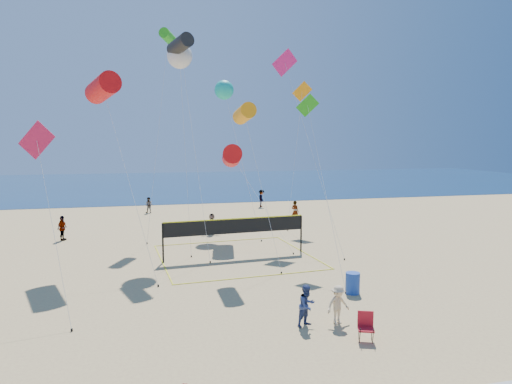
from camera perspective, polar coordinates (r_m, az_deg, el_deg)
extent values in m
plane|color=tan|center=(14.66, 3.88, -21.53)|extent=(120.00, 120.00, 0.00)
cube|color=navy|center=(74.78, -10.16, 1.09)|extent=(140.00, 50.00, 0.03)
imported|color=navy|center=(17.54, 6.38, -13.91)|extent=(0.95, 0.88, 1.57)
imported|color=beige|center=(17.92, 10.22, -13.68)|extent=(1.05, 0.74, 1.47)
imported|color=gray|center=(34.28, -23.07, -4.18)|extent=(0.75, 1.09, 1.72)
imported|color=gray|center=(33.81, -5.53, -3.99)|extent=(1.47, 0.62, 1.53)
imported|color=gray|center=(38.50, 4.90, -2.46)|extent=(0.77, 0.80, 1.85)
imported|color=gray|center=(44.54, -13.22, -1.62)|extent=(0.88, 0.78, 1.51)
imported|color=gray|center=(47.37, 0.69, -0.80)|extent=(0.69, 1.18, 1.80)
cube|color=#AA131F|center=(16.74, 13.58, -16.33)|extent=(0.68, 0.65, 0.06)
cube|color=#AA131F|center=(16.83, 13.52, -15.12)|extent=(0.52, 0.23, 0.54)
cylinder|color=black|center=(16.62, 12.86, -17.23)|extent=(0.12, 0.27, 0.70)
cylinder|color=black|center=(16.98, 12.73, -16.70)|extent=(0.12, 0.27, 0.70)
cylinder|color=black|center=(16.67, 14.41, -17.20)|extent=(0.12, 0.27, 0.70)
cylinder|color=black|center=(17.02, 14.24, -16.67)|extent=(0.12, 0.27, 0.70)
cylinder|color=#183C9C|center=(21.41, 11.99, -11.07)|extent=(0.70, 0.70, 0.96)
cylinder|color=black|center=(26.37, -11.56, -6.27)|extent=(0.10, 0.10, 2.26)
cylinder|color=black|center=(28.56, 5.65, -5.19)|extent=(0.10, 0.10, 2.26)
cube|color=black|center=(27.01, -2.61, -4.31)|extent=(8.45, 0.76, 0.85)
cube|color=yellow|center=(26.93, -2.61, -3.36)|extent=(8.45, 0.77, 0.06)
cube|color=yellow|center=(23.51, 0.23, -10.53)|extent=(8.65, 0.80, 0.02)
cube|color=yellow|center=(31.40, -4.68, -6.20)|extent=(8.65, 0.80, 0.02)
cylinder|color=red|center=(27.86, -18.60, 12.23)|extent=(2.30, 3.26, 1.64)
cylinder|color=silver|center=(24.60, -15.71, 1.71)|extent=(2.74, 6.20, 9.80)
cylinder|color=black|center=(22.47, -12.13, -11.38)|extent=(0.08, 0.08, 0.10)
cylinder|color=black|center=(29.90, -9.45, 17.71)|extent=(1.64, 2.37, 1.20)
cylinder|color=silver|center=(27.28, -7.69, 5.40)|extent=(1.18, 4.22, 12.71)
cylinder|color=black|center=(26.15, -5.75, -8.71)|extent=(0.08, 0.08, 0.10)
cylinder|color=orange|center=(25.44, -1.47, 9.77)|extent=(0.96, 2.13, 1.15)
cylinder|color=silver|center=(24.36, 0.80, 0.15)|extent=(1.39, 2.76, 8.30)
cylinder|color=black|center=(24.06, 3.19, -10.04)|extent=(0.08, 0.08, 0.10)
cube|color=#CC1846|center=(21.28, -25.73, 5.86)|extent=(1.59, 0.56, 1.65)
cylinder|color=silver|center=(19.52, -24.05, -4.16)|extent=(1.70, 3.87, 6.85)
cylinder|color=black|center=(18.49, -22.04, -15.71)|extent=(0.08, 0.08, 0.10)
cube|color=green|center=(27.46, 6.46, 10.71)|extent=(1.33, 0.41, 1.37)
cylinder|color=silver|center=(23.96, 8.52, 0.67)|extent=(0.67, 7.33, 8.89)
cylinder|color=black|center=(21.46, 11.17, -12.22)|extent=(0.08, 0.08, 0.10)
cube|color=#E61F77|center=(34.23, 3.61, 15.85)|extent=(2.03, 0.34, 2.02)
cylinder|color=silver|center=(29.94, 6.93, 5.23)|extent=(1.16, 8.47, 12.43)
cylinder|color=black|center=(27.11, 11.00, -8.25)|extent=(0.08, 0.08, 0.10)
sphere|color=silver|center=(30.89, -9.53, 16.43)|extent=(2.07, 2.07, 1.61)
cylinder|color=silver|center=(28.55, -8.84, 4.94)|extent=(0.23, 3.79, 12.23)
cylinder|color=black|center=(27.53, -8.08, -7.97)|extent=(0.08, 0.08, 0.10)
sphere|color=#16B1A0|center=(36.98, -4.01, 12.61)|extent=(1.82, 1.82, 1.52)
cylinder|color=silver|center=(33.70, -1.83, 4.02)|extent=(1.46, 6.56, 10.81)
cylinder|color=black|center=(31.39, 0.69, -6.11)|extent=(0.08, 0.08, 0.10)
cylinder|color=green|center=(36.87, -10.94, 18.50)|extent=(1.46, 2.06, 1.04)
cylinder|color=silver|center=(33.39, -12.13, 7.12)|extent=(1.91, 5.26, 14.60)
cylinder|color=black|center=(31.51, -13.46, -6.24)|extent=(0.08, 0.08, 0.10)
cube|color=orange|center=(38.66, 5.79, 12.41)|extent=(1.55, 0.68, 1.66)
cylinder|color=silver|center=(36.46, 4.91, 4.23)|extent=(2.28, 3.52, 10.86)
cylinder|color=black|center=(35.09, 3.95, -4.78)|extent=(0.08, 0.08, 0.10)
cylinder|color=red|center=(31.81, -3.04, 4.50)|extent=(1.74, 3.28, 1.71)
cylinder|color=silver|center=(29.69, 0.57, -1.20)|extent=(2.81, 5.44, 5.76)
cylinder|color=black|center=(28.04, 4.69, -7.66)|extent=(0.08, 0.08, 0.10)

